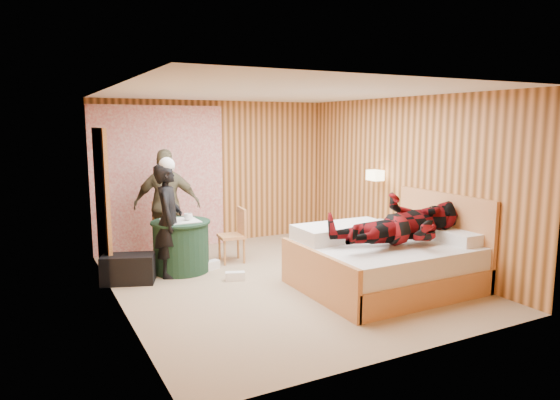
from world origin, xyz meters
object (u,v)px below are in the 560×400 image
wall_lamp (375,175)px  duffel_bag (128,269)px  chair_near (236,231)px  man_on_bed (403,212)px  bed (387,261)px  chair_far (168,226)px  woman_standing (169,220)px  nightstand (385,243)px  man_at_table (167,205)px  round_table (181,246)px

wall_lamp → duffel_bag: size_ratio=0.38×
chair_near → man_on_bed: size_ratio=0.47×
wall_lamp → bed: 1.81m
chair_far → duffel_bag: 1.22m
woman_standing → wall_lamp: bearing=-76.1°
nightstand → man_on_bed: size_ratio=0.32×
duffel_bag → woman_standing: woman_standing is taller
bed → nightstand: bed is taller
chair_near → man_at_table: man_at_table is taller
man_on_bed → bed: bearing=97.8°
chair_far → man_at_table: (0.00, 0.04, 0.32)m
bed → nightstand: (0.76, 0.96, -0.06)m
duffel_bag → woman_standing: (0.58, 0.07, 0.60)m
woman_standing → man_at_table: (0.20, 0.83, 0.08)m
woman_standing → nightstand: bearing=-82.3°
duffel_bag → man_on_bed: size_ratio=0.38×
man_at_table → man_on_bed: size_ratio=0.97×
chair_near → woman_standing: bearing=-71.9°
man_on_bed → chair_far: bearing=128.4°
chair_far → man_on_bed: size_ratio=0.53×
wall_lamp → man_at_table: man_at_table is taller
nightstand → duffel_bag: nightstand is taller
nightstand → man_on_bed: man_on_bed is taller
round_table → man_at_table: bearing=90.0°
nightstand → woman_standing: (-3.15, 0.81, 0.51)m
chair_far → woman_standing: 0.86m
wall_lamp → man_on_bed: (-0.77, -1.54, -0.28)m
round_table → man_at_table: 0.86m
wall_lamp → man_on_bed: 1.75m
round_table → nightstand: bearing=-17.6°
bed → man_on_bed: bearing=-82.2°
nightstand → chair_far: size_ratio=0.61×
round_table → man_on_bed: size_ratio=0.48×
wall_lamp → chair_near: wall_lamp is taller
man_on_bed → round_table: bearing=136.2°
nightstand → wall_lamp: bearing=83.0°
man_at_table → nightstand: bearing=173.0°
man_at_table → chair_near: bearing=168.8°
nightstand → man_on_bed: (-0.73, -1.19, 0.74)m
duffel_bag → woman_standing: 0.84m
duffel_bag → woman_standing: bearing=27.1°
wall_lamp → bed: (-0.80, -1.31, -0.96)m
nightstand → man_on_bed: bearing=-121.5°
bed → round_table: (-2.18, 1.89, 0.04)m
woman_standing → chair_near: bearing=-55.5°
bed → duffel_bag: bed is taller
bed → nightstand: size_ratio=3.85×
wall_lamp → round_table: size_ratio=0.31×
chair_near → round_table: bearing=-77.0°
chair_far → chair_near: (0.90, -0.55, -0.06)m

